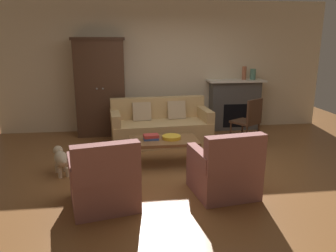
% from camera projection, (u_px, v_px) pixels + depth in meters
% --- Properties ---
extents(ground_plane, '(9.60, 9.60, 0.00)m').
position_uv_depth(ground_plane, '(184.00, 169.00, 5.22)').
color(ground_plane, brown).
extents(back_wall, '(7.20, 0.10, 2.80)m').
position_uv_depth(back_wall, '(165.00, 67.00, 7.31)').
color(back_wall, beige).
rests_on(back_wall, ground).
extents(fireplace, '(1.26, 0.48, 1.12)m').
position_uv_depth(fireplace, '(234.00, 104.00, 7.47)').
color(fireplace, '#4C4947').
rests_on(fireplace, ground).
extents(armoire, '(1.06, 0.57, 2.03)m').
position_uv_depth(armoire, '(101.00, 87.00, 6.91)').
color(armoire, '#472D1E').
rests_on(armoire, ground).
extents(couch, '(1.98, 1.00, 0.86)m').
position_uv_depth(couch, '(161.00, 127.00, 6.51)').
color(couch, tan).
rests_on(couch, ground).
extents(coffee_table, '(1.10, 0.60, 0.42)m').
position_uv_depth(coffee_table, '(164.00, 143.00, 5.35)').
color(coffee_table, brown).
rests_on(coffee_table, ground).
extents(fruit_bowl, '(0.30, 0.30, 0.05)m').
position_uv_depth(fruit_bowl, '(171.00, 137.00, 5.36)').
color(fruit_bowl, gold).
rests_on(fruit_bowl, coffee_table).
extents(book_stack, '(0.26, 0.19, 0.08)m').
position_uv_depth(book_stack, '(151.00, 137.00, 5.32)').
color(book_stack, '#38569E').
rests_on(book_stack, coffee_table).
extents(mantel_vase_terracotta, '(0.09, 0.09, 0.29)m').
position_uv_depth(mantel_vase_terracotta, '(244.00, 73.00, 7.29)').
color(mantel_vase_terracotta, '#A86042').
rests_on(mantel_vase_terracotta, fireplace).
extents(mantel_vase_jade, '(0.13, 0.13, 0.23)m').
position_uv_depth(mantel_vase_jade, '(253.00, 74.00, 7.33)').
color(mantel_vase_jade, slate).
rests_on(mantel_vase_jade, fireplace).
extents(armchair_near_left, '(0.91, 0.91, 0.88)m').
position_uv_depth(armchair_near_left, '(104.00, 182.00, 3.98)').
color(armchair_near_left, '#935B56').
rests_on(armchair_near_left, ground).
extents(armchair_near_right, '(0.87, 0.87, 0.88)m').
position_uv_depth(armchair_near_right, '(225.00, 172.00, 4.30)').
color(armchair_near_right, '#935B56').
rests_on(armchair_near_right, ground).
extents(side_chair_wooden, '(0.61, 0.61, 0.90)m').
position_uv_depth(side_chair_wooden, '(249.00, 119.00, 6.34)').
color(side_chair_wooden, '#472D1E').
rests_on(side_chair_wooden, ground).
extents(dog, '(0.33, 0.55, 0.39)m').
position_uv_depth(dog, '(61.00, 158.00, 4.98)').
color(dog, beige).
rests_on(dog, ground).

